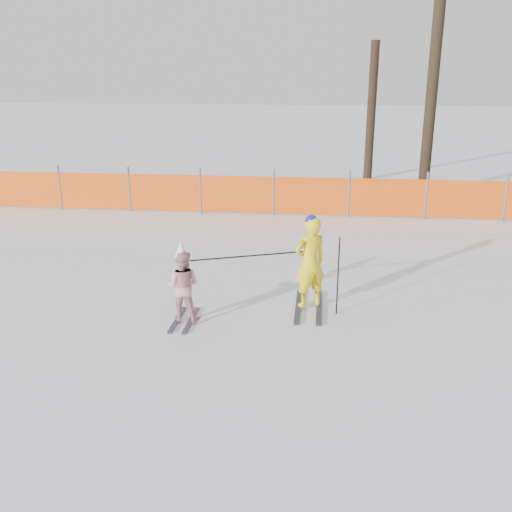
{
  "coord_description": "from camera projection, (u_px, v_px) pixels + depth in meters",
  "views": [
    {
      "loc": [
        0.93,
        -7.85,
        3.74
      ],
      "look_at": [
        0.0,
        0.5,
        1.0
      ],
      "focal_mm": 40.0,
      "sensor_mm": 36.0,
      "label": 1
    }
  ],
  "objects": [
    {
      "name": "ground",
      "position": [
        252.0,
        328.0,
        8.67
      ],
      "size": [
        120.0,
        120.0,
        0.0
      ],
      "primitive_type": "plane",
      "color": "white",
      "rests_on": "ground"
    },
    {
      "name": "adult",
      "position": [
        310.0,
        263.0,
        9.19
      ],
      "size": [
        0.66,
        1.41,
        1.58
      ],
      "color": "black",
      "rests_on": "ground"
    },
    {
      "name": "child",
      "position": [
        183.0,
        285.0,
        8.75
      ],
      "size": [
        0.57,
        0.98,
        1.31
      ],
      "color": "black",
      "rests_on": "ground"
    },
    {
      "name": "ski_poles",
      "position": [
        285.0,
        265.0,
        8.93
      ],
      "size": [
        2.28,
        0.67,
        1.29
      ],
      "color": "black",
      "rests_on": "ground"
    },
    {
      "name": "safety_fence",
      "position": [
        210.0,
        193.0,
        15.5
      ],
      "size": [
        16.63,
        0.06,
        1.25
      ],
      "color": "#595960",
      "rests_on": "ground"
    },
    {
      "name": "tree_trunks",
      "position": [
        430.0,
        103.0,
        18.07
      ],
      "size": [
        5.11,
        3.08,
        5.96
      ],
      "color": "black",
      "rests_on": "ground"
    }
  ]
}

